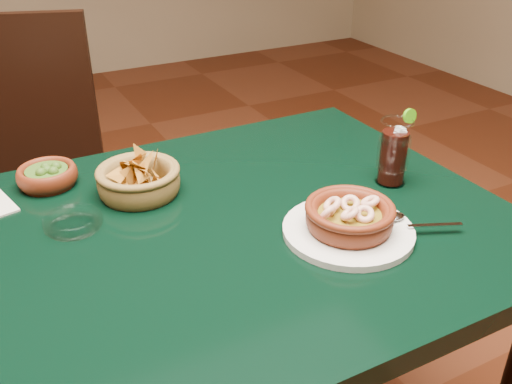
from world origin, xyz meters
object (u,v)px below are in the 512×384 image
dining_chair (20,191)px  shrimp_plate (349,220)px  chip_basket (139,180)px  cola_drink (394,153)px  dining_table (183,281)px

dining_chair → shrimp_plate: dining_chair is taller
dining_chair → chip_basket: (0.19, -0.53, 0.23)m
dining_chair → cola_drink: 1.01m
cola_drink → dining_chair: bearing=132.0°
dining_chair → shrimp_plate: size_ratio=3.38×
cola_drink → shrimp_plate: bearing=-148.1°
dining_chair → chip_basket: dining_chair is taller
shrimp_plate → dining_chair: bearing=118.8°
dining_table → chip_basket: 0.22m
chip_basket → cola_drink: 0.50m
shrimp_plate → chip_basket: chip_basket is taller
dining_chair → shrimp_plate: (0.46, -0.84, 0.23)m
chip_basket → cola_drink: bearing=-22.5°
shrimp_plate → chip_basket: (-0.27, 0.31, 0.00)m
dining_table → shrimp_plate: size_ratio=4.09×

